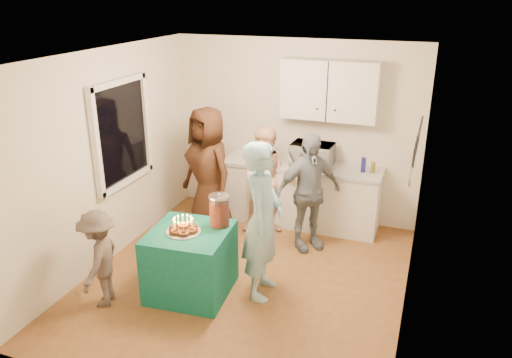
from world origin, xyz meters
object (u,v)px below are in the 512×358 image
(counter, at_px, (301,196))
(child_near_left, at_px, (99,259))
(woman_back_left, at_px, (208,171))
(party_table, at_px, (191,262))
(microwave, at_px, (312,155))
(man_birthday, at_px, (263,221))
(woman_back_center, at_px, (268,181))
(woman_back_right, at_px, (308,192))
(punch_jar, at_px, (219,211))

(counter, xyz_separation_m, child_near_left, (-1.49, -2.67, 0.12))
(child_near_left, bearing_deg, woman_back_left, 155.40)
(party_table, height_order, child_near_left, child_near_left)
(microwave, relative_size, man_birthday, 0.32)
(microwave, height_order, woman_back_left, woman_back_left)
(microwave, xyz_separation_m, child_near_left, (-1.63, -2.67, -0.52))
(microwave, height_order, party_table, microwave)
(man_birthday, xyz_separation_m, woman_back_center, (-0.44, 1.45, -0.13))
(microwave, xyz_separation_m, woman_back_right, (0.12, -0.67, -0.29))
(woman_back_center, relative_size, child_near_left, 1.40)
(counter, xyz_separation_m, punch_jar, (-0.44, -1.88, 0.50))
(counter, distance_m, woman_back_left, 1.40)
(microwave, xyz_separation_m, woman_back_left, (-1.28, -0.67, -0.17))
(punch_jar, xyz_separation_m, woman_back_right, (0.70, 1.21, -0.15))
(counter, height_order, microwave, microwave)
(man_birthday, bearing_deg, punch_jar, 85.44)
(microwave, bearing_deg, counter, -177.63)
(counter, distance_m, woman_back_center, 0.65)
(microwave, xyz_separation_m, man_birthday, (-0.07, -1.88, -0.18))
(microwave, height_order, punch_jar, microwave)
(woman_back_left, distance_m, child_near_left, 2.05)
(party_table, xyz_separation_m, woman_back_center, (0.32, 1.71, 0.39))
(party_table, bearing_deg, man_birthday, 18.99)
(woman_back_left, xyz_separation_m, woman_back_center, (0.78, 0.25, -0.13))
(man_birthday, relative_size, child_near_left, 1.63)
(man_birthday, bearing_deg, microwave, -7.67)
(punch_jar, relative_size, man_birthday, 0.19)
(woman_back_left, bearing_deg, woman_back_center, 44.57)
(microwave, height_order, woman_back_center, woman_back_center)
(counter, distance_m, child_near_left, 3.06)
(woman_back_left, distance_m, woman_back_center, 0.82)
(party_table, height_order, woman_back_left, woman_back_left)
(party_table, xyz_separation_m, woman_back_left, (-0.45, 1.46, 0.51))
(party_table, xyz_separation_m, child_near_left, (-0.80, -0.53, 0.17))
(woman_back_center, height_order, child_near_left, woman_back_center)
(punch_jar, relative_size, woman_back_center, 0.22)
(woman_back_center, distance_m, woman_back_right, 0.68)
(counter, height_order, woman_back_right, woman_back_right)
(man_birthday, distance_m, woman_back_right, 1.22)
(woman_back_center, bearing_deg, child_near_left, -133.64)
(woman_back_left, bearing_deg, party_table, -45.92)
(man_birthday, xyz_separation_m, woman_back_left, (-1.21, 1.20, 0.00))
(man_birthday, height_order, woman_back_left, woman_back_left)
(microwave, relative_size, party_table, 0.67)
(man_birthday, xyz_separation_m, child_near_left, (-1.56, -0.79, -0.34))
(punch_jar, bearing_deg, woman_back_center, 87.35)
(counter, relative_size, woman_back_left, 1.23)
(punch_jar, bearing_deg, woman_back_left, 120.29)
(party_table, distance_m, woman_back_center, 1.78)
(party_table, relative_size, woman_back_center, 0.56)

